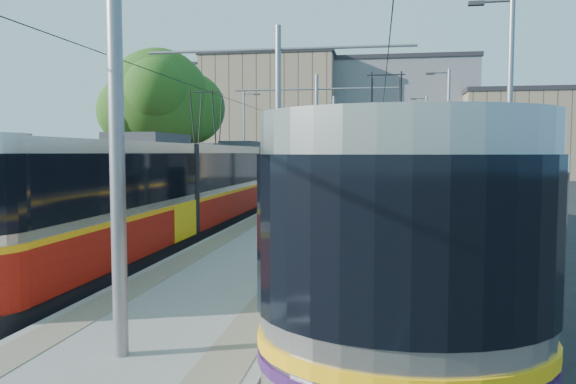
# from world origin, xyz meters

# --- Properties ---
(ground) EXTENTS (160.00, 160.00, 0.00)m
(ground) POSITION_xyz_m (0.00, 0.00, 0.00)
(ground) COLOR black
(ground) RESTS_ON ground
(platform) EXTENTS (4.00, 50.00, 0.30)m
(platform) POSITION_xyz_m (0.00, 17.00, 0.15)
(platform) COLOR gray
(platform) RESTS_ON ground
(tactile_strip_left) EXTENTS (0.70, 50.00, 0.01)m
(tactile_strip_left) POSITION_xyz_m (-1.45, 17.00, 0.30)
(tactile_strip_left) COLOR gray
(tactile_strip_left) RESTS_ON platform
(tactile_strip_right) EXTENTS (0.70, 50.00, 0.01)m
(tactile_strip_right) POSITION_xyz_m (1.45, 17.00, 0.30)
(tactile_strip_right) COLOR gray
(tactile_strip_right) RESTS_ON platform
(rails) EXTENTS (8.71, 70.00, 0.03)m
(rails) POSITION_xyz_m (0.00, 17.00, 0.02)
(rails) COLOR gray
(rails) RESTS_ON ground
(tram_left) EXTENTS (2.43, 29.80, 5.50)m
(tram_left) POSITION_xyz_m (-3.60, 11.45, 1.71)
(tram_left) COLOR black
(tram_left) RESTS_ON ground
(tram_right) EXTENTS (2.43, 29.37, 5.50)m
(tram_right) POSITION_xyz_m (3.60, 7.49, 1.86)
(tram_right) COLOR black
(tram_right) RESTS_ON ground
(catenary) EXTENTS (9.20, 70.00, 7.00)m
(catenary) POSITION_xyz_m (0.00, 14.15, 4.52)
(catenary) COLOR gray
(catenary) RESTS_ON platform
(street_lamps) EXTENTS (15.18, 38.22, 8.00)m
(street_lamps) POSITION_xyz_m (-0.00, 21.00, 4.18)
(street_lamps) COLOR gray
(street_lamps) RESTS_ON ground
(shelter) EXTENTS (1.03, 1.34, 2.61)m
(shelter) POSITION_xyz_m (0.02, 11.16, 1.67)
(shelter) COLOR black
(shelter) RESTS_ON platform
(tree) EXTENTS (5.51, 5.09, 8.00)m
(tree) POSITION_xyz_m (-6.77, 15.18, 5.41)
(tree) COLOR #382314
(tree) RESTS_ON ground
(building_left) EXTENTS (16.32, 12.24, 15.13)m
(building_left) POSITION_xyz_m (-10.00, 60.00, 7.58)
(building_left) COLOR #8C755F
(building_left) RESTS_ON ground
(building_centre) EXTENTS (18.36, 14.28, 14.64)m
(building_centre) POSITION_xyz_m (6.00, 64.00, 7.33)
(building_centre) COLOR slate
(building_centre) RESTS_ON ground
(building_right) EXTENTS (14.28, 10.20, 10.20)m
(building_right) POSITION_xyz_m (20.00, 58.00, 5.11)
(building_right) COLOR #8C755F
(building_right) RESTS_ON ground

